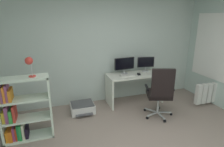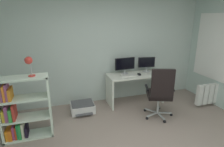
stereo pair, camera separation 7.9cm
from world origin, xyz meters
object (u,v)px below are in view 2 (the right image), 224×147
Objects in this scene: desk at (135,82)px; office_chair at (160,91)px; bookshelf at (20,111)px; desk_lamp at (29,62)px; computer_mouse at (139,74)px; printer at (82,107)px; monitor_secondary at (147,63)px; monitor_main at (125,64)px; radiator at (212,93)px; keyboard at (128,76)px.

office_chair is (0.16, -0.87, 0.08)m from desk.
desk_lamp is at bearing -0.07° from bookshelf.
printer is at bearing -170.83° from computer_mouse.
desk is 1.39m from printer.
printer is at bearing -171.67° from monitor_secondary.
desk is 3.15× the size of monitor_secondary.
monitor_main reaches higher than monitor_secondary.
bookshelf is at bearing -157.67° from computer_mouse.
desk is 0.89m from office_chair.
keyboard is at bearing 161.85° from radiator.
keyboard is 0.66× the size of printer.
computer_mouse is at bearing -53.28° from desk.
monitor_main is 0.57m from monitor_secondary.
bookshelf is (-2.23, -0.65, -0.23)m from keyboard.
bookshelf is 2.15× the size of printer.
keyboard is 0.89m from office_chair.
monitor_main is at bearing 23.36° from desk_lamp.
desk_lamp is (-1.99, -0.86, 0.40)m from monitor_main.
computer_mouse is 1.52m from printer.
monitor_secondary is at bearing 79.18° from office_chair.
keyboard is 2.18m from desk_lamp.
office_chair is at bearing -3.39° from desk_lamp.
office_chair is 2.62m from bookshelf.
bookshelf is at bearing -158.88° from monitor_main.
office_chair is 3.38× the size of desk_lamp.
computer_mouse reaches higher than radiator.
monitor_main is at bearing 151.15° from computer_mouse.
keyboard is 1.26m from printer.
printer is (-1.09, -0.24, -0.85)m from monitor_main.
monitor_main reaches higher than radiator.
office_chair is 2.49m from desk_lamp.
keyboard is at bearing 115.83° from office_chair.
office_chair reaches higher than monitor_secondary.
bookshelf reaches higher than monitor_secondary.
desk_lamp is at bearing -161.44° from monitor_secondary.
monitor_main is 1.41m from printer.
keyboard is at bearing -161.27° from desk.
bookshelf is at bearing -179.64° from radiator.
desk is 1.52× the size of radiator.
monitor_main is 2.43m from bookshelf.
radiator is (1.53, 0.17, -0.30)m from office_chair.
keyboard reaches higher than desk.
monitor_secondary is 2.74m from desk_lamp.
printer is (-1.38, -0.03, -0.64)m from computer_mouse.
printer is (-1.67, -0.24, -0.84)m from monitor_secondary.
radiator is at bearing -13.06° from computer_mouse.
computer_mouse is at bearing -36.72° from monitor_main.
monitor_secondary is 1.07m from office_chair.
computer_mouse is 0.09× the size of office_chair.
office_chair is at bearing -79.77° from desk.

